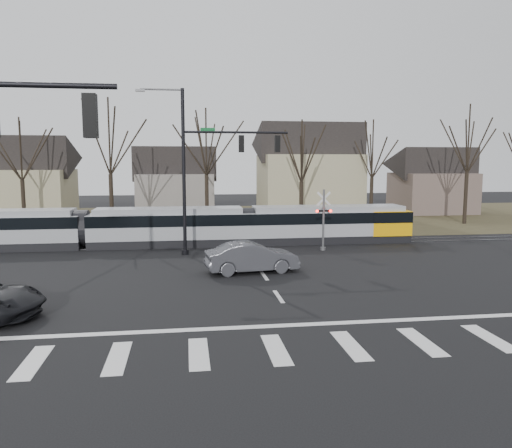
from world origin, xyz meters
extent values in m
plane|color=black|center=(0.00, 0.00, 0.00)|extent=(140.00, 140.00, 0.00)
cube|color=#38331E|center=(0.00, 32.00, 0.01)|extent=(140.00, 28.00, 0.01)
cube|color=silver|center=(-8.40, -4.00, 0.01)|extent=(0.60, 2.60, 0.01)
cube|color=silver|center=(-6.00, -4.00, 0.01)|extent=(0.60, 2.60, 0.01)
cube|color=silver|center=(-3.60, -4.00, 0.01)|extent=(0.60, 2.60, 0.01)
cube|color=silver|center=(-1.20, -4.00, 0.01)|extent=(0.60, 2.60, 0.01)
cube|color=silver|center=(1.20, -4.00, 0.01)|extent=(0.60, 2.60, 0.01)
cube|color=silver|center=(3.60, -4.00, 0.01)|extent=(0.60, 2.60, 0.01)
cube|color=silver|center=(6.00, -4.00, 0.01)|extent=(0.60, 2.60, 0.01)
cube|color=silver|center=(0.00, -1.80, 0.01)|extent=(28.00, 0.35, 0.01)
cube|color=silver|center=(0.00, 2.00, 0.01)|extent=(0.18, 2.00, 0.01)
cube|color=silver|center=(0.00, 6.00, 0.01)|extent=(0.18, 2.00, 0.01)
cube|color=silver|center=(0.00, 10.00, 0.01)|extent=(0.18, 2.00, 0.01)
cube|color=silver|center=(0.00, 14.00, 0.01)|extent=(0.18, 2.00, 0.01)
cube|color=silver|center=(0.00, 18.00, 0.01)|extent=(0.18, 2.00, 0.01)
cube|color=silver|center=(0.00, 22.00, 0.01)|extent=(0.18, 2.00, 0.01)
cube|color=silver|center=(0.00, 26.00, 0.01)|extent=(0.18, 2.00, 0.01)
cube|color=silver|center=(0.00, 30.00, 0.01)|extent=(0.18, 2.00, 0.01)
cube|color=#59595E|center=(0.00, 15.10, 0.03)|extent=(90.00, 0.12, 0.06)
cube|color=#59595E|center=(0.00, 16.50, 0.03)|extent=(90.00, 0.12, 0.06)
cube|color=gray|center=(-5.05, 16.00, 1.32)|extent=(10.83, 2.53, 2.64)
cube|color=black|center=(-5.05, 16.00, 1.85)|extent=(10.85, 2.56, 0.77)
cube|color=gray|center=(6.23, 16.00, 1.32)|extent=(11.73, 2.53, 2.64)
cube|color=black|center=(6.23, 16.00, 1.85)|extent=(11.75, 2.56, 0.77)
cube|color=#FFAF07|center=(10.65, 16.00, 1.40)|extent=(2.89, 2.58, 1.76)
imported|color=#424348|center=(-0.51, 6.93, 0.80)|extent=(2.90, 5.28, 1.60)
cube|color=black|center=(-6.15, -6.00, 6.90)|extent=(0.32, 0.32, 1.05)
sphere|color=#FF0C07|center=(-6.15, -6.00, 7.23)|extent=(0.22, 0.22, 0.22)
cylinder|color=black|center=(-4.00, 12.50, 5.10)|extent=(0.22, 0.22, 10.20)
cylinder|color=black|center=(-4.00, 12.50, 0.15)|extent=(0.44, 0.44, 0.30)
cylinder|color=black|center=(-0.75, 12.50, 7.60)|extent=(6.50, 0.14, 0.14)
cube|color=#0C5926|center=(-2.50, 12.50, 7.75)|extent=(0.90, 0.03, 0.22)
cube|color=black|center=(-0.42, 12.50, 6.90)|extent=(0.32, 0.32, 1.05)
sphere|color=#FF0C07|center=(-0.42, 12.50, 7.23)|extent=(0.22, 0.22, 0.22)
cube|color=black|center=(1.85, 12.50, 6.90)|extent=(0.32, 0.32, 1.05)
sphere|color=#FF0C07|center=(1.85, 12.50, 7.23)|extent=(0.22, 0.22, 0.22)
cube|color=#59595B|center=(-6.50, 12.50, 10.02)|extent=(0.55, 0.22, 0.14)
cylinder|color=#59595B|center=(5.00, 12.80, 2.00)|extent=(0.14, 0.14, 4.00)
cylinder|color=#59595B|center=(5.00, 12.80, 0.10)|extent=(0.36, 0.36, 0.20)
cube|color=silver|center=(5.00, 12.80, 3.40)|extent=(0.95, 0.04, 0.95)
cube|color=silver|center=(5.00, 12.80, 3.40)|extent=(0.95, 0.04, 0.95)
cube|color=black|center=(5.00, 12.80, 2.60)|extent=(1.00, 0.10, 0.12)
sphere|color=#FF0C07|center=(4.55, 12.72, 2.60)|extent=(0.18, 0.18, 0.18)
sphere|color=#FF0C07|center=(5.45, 12.72, 2.60)|extent=(0.18, 0.18, 0.18)
cube|color=gray|center=(-20.00, 34.00, 2.50)|extent=(9.00, 8.00, 5.00)
cube|color=slate|center=(-5.00, 36.00, 2.25)|extent=(8.00, 7.00, 4.50)
cube|color=gray|center=(9.00, 33.00, 3.25)|extent=(10.00, 8.00, 6.50)
cube|color=brown|center=(24.00, 35.00, 2.25)|extent=(8.00, 7.00, 4.50)
camera|label=1|loc=(-3.90, -18.66, 5.81)|focal=35.00mm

